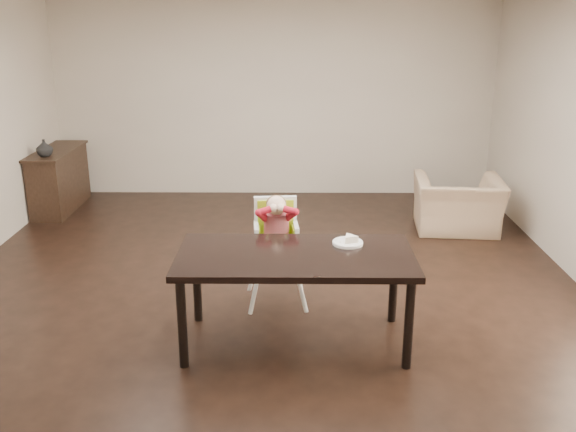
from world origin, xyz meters
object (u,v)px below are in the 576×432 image
dining_table (295,263)px  high_chair (276,227)px  armchair (458,196)px  sideboard (59,180)px

dining_table → high_chair: bearing=102.2°
dining_table → high_chair: size_ratio=1.81×
dining_table → high_chair: (-0.17, 0.77, 0.03)m
high_chair → armchair: bearing=38.0°
high_chair → sideboard: high_chair is taller
dining_table → armchair: size_ratio=1.84×
dining_table → armchair: (1.92, 2.69, -0.24)m
high_chair → sideboard: 4.00m
armchair → sideboard: bearing=-4.3°
armchair → sideboard: armchair is taller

